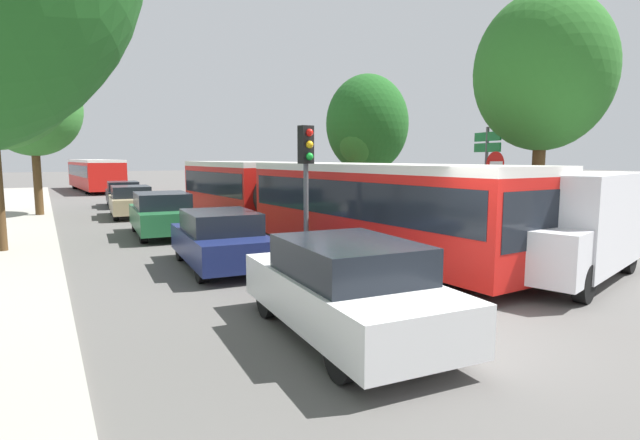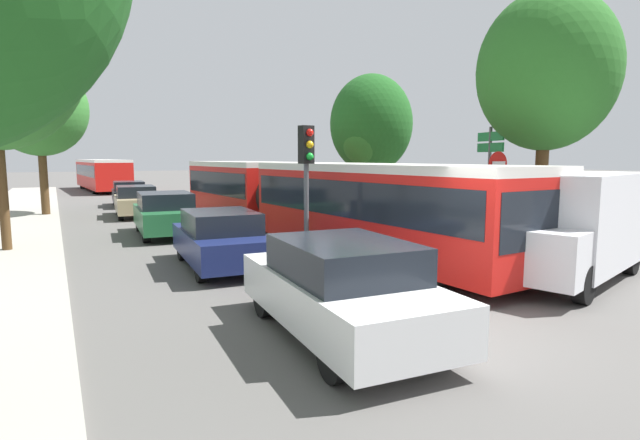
# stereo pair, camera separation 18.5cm
# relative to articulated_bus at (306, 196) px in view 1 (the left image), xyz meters

# --- Properties ---
(ground_plane) EXTENTS (200.00, 200.00, 0.00)m
(ground_plane) POSITION_rel_articulated_bus_xyz_m (-1.98, -8.53, -1.43)
(ground_plane) COLOR #565451
(kerb_strip_left) EXTENTS (3.20, 47.77, 0.14)m
(kerb_strip_left) POSITION_rel_articulated_bus_xyz_m (-8.68, 10.36, -1.36)
(kerb_strip_left) COLOR #9E998E
(kerb_strip_left) RESTS_ON ground
(articulated_bus) EXTENTS (3.57, 16.86, 2.49)m
(articulated_bus) POSITION_rel_articulated_bus_xyz_m (0.00, 0.00, 0.00)
(articulated_bus) COLOR red
(articulated_bus) RESTS_ON ground
(city_bus_rear) EXTENTS (3.28, 11.70, 2.49)m
(city_bus_rear) POSITION_rel_articulated_bus_xyz_m (-3.75, 29.25, 0.00)
(city_bus_rear) COLOR red
(city_bus_rear) RESTS_ON ground
(queued_car_white) EXTENTS (2.07, 4.31, 1.46)m
(queued_car_white) POSITION_rel_articulated_bus_xyz_m (-3.56, -8.13, -0.70)
(queued_car_white) COLOR white
(queued_car_white) RESTS_ON ground
(queued_car_navy) EXTENTS (1.96, 4.08, 1.38)m
(queued_car_navy) POSITION_rel_articulated_bus_xyz_m (-3.75, -2.71, -0.73)
(queued_car_navy) COLOR navy
(queued_car_navy) RESTS_ON ground
(queued_car_green) EXTENTS (2.08, 4.35, 1.47)m
(queued_car_green) POSITION_rel_articulated_bus_xyz_m (-3.91, 3.12, -0.69)
(queued_car_green) COLOR #236638
(queued_car_green) RESTS_ON ground
(queued_car_tan) EXTENTS (1.97, 4.11, 1.39)m
(queued_car_tan) POSITION_rel_articulated_bus_xyz_m (-3.99, 9.37, -0.73)
(queued_car_tan) COLOR tan
(queued_car_tan) RESTS_ON ground
(queued_car_black) EXTENTS (1.92, 4.01, 1.36)m
(queued_car_black) POSITION_rel_articulated_bus_xyz_m (-3.60, 14.78, -0.75)
(queued_car_black) COLOR black
(queued_car_black) RESTS_ON ground
(white_van) EXTENTS (5.35, 3.35, 2.31)m
(white_van) POSITION_rel_articulated_bus_xyz_m (2.68, -7.41, -0.19)
(white_van) COLOR silver
(white_van) RESTS_ON ground
(traffic_light) EXTENTS (0.35, 0.38, 3.40)m
(traffic_light) POSITION_rel_articulated_bus_xyz_m (-1.84, -3.56, 1.06)
(traffic_light) COLOR #56595E
(traffic_light) RESTS_ON ground
(no_entry_sign) EXTENTS (0.70, 0.08, 2.82)m
(no_entry_sign) POSITION_rel_articulated_bus_xyz_m (3.96, -4.11, 0.44)
(no_entry_sign) COLOR #56595E
(no_entry_sign) RESTS_ON ground
(direction_sign_post) EXTENTS (0.41, 1.37, 3.60)m
(direction_sign_post) POSITION_rel_articulated_bus_xyz_m (4.92, -2.89, 1.12)
(direction_sign_post) COLOR #56595E
(direction_sign_post) RESTS_ON ground
(tree_left_far) EXTENTS (4.01, 4.01, 6.81)m
(tree_left_far) POSITION_rel_articulated_bus_xyz_m (-7.60, 11.04, 3.21)
(tree_left_far) COLOR #51381E
(tree_left_far) RESTS_ON ground
(tree_right_near) EXTENTS (3.96, 3.96, 7.44)m
(tree_right_near) POSITION_rel_articulated_bus_xyz_m (5.67, -4.19, 3.58)
(tree_right_near) COLOR #51381E
(tree_right_near) RESTS_ON ground
(tree_right_mid) EXTENTS (3.66, 3.66, 6.31)m
(tree_right_mid) POSITION_rel_articulated_bus_xyz_m (5.30, 4.43, 2.58)
(tree_right_mid) COLOR #51381E
(tree_right_mid) RESTS_ON ground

